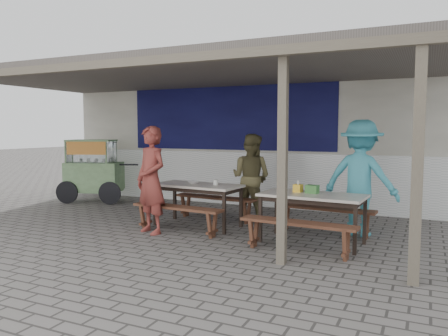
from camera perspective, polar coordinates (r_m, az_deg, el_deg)
ground at (r=7.52m, az=-7.81°, el=-8.15°), size 60.00×60.00×0.00m
back_wall at (r=10.51m, az=2.79°, el=5.08°), size 9.00×1.28×3.50m
warung_roof at (r=8.15m, az=-4.43°, el=12.11°), size 9.00×4.21×2.81m
table_left at (r=7.72m, az=-3.50°, el=-2.68°), size 1.60×0.83×0.75m
bench_left_street at (r=7.28m, az=-6.13°, el=-5.81°), size 1.67×0.41×0.45m
bench_left_wall at (r=8.28m, az=-1.16°, el=-4.46°), size 1.67×0.41×0.45m
table_right at (r=6.67m, az=11.48°, el=-3.98°), size 1.58×0.87×0.75m
bench_right_street at (r=6.14m, az=9.59°, el=-7.89°), size 1.65×0.39×0.45m
bench_right_wall at (r=7.33m, az=12.96°, el=-5.83°), size 1.65×0.39×0.45m
vendor_cart at (r=10.78m, az=-16.72°, el=-0.02°), size 1.74×1.11×1.47m
patron_street_side at (r=7.26m, az=-9.50°, el=-1.55°), size 0.75×0.63×1.77m
patron_wall_side at (r=8.20m, az=3.54°, el=-1.23°), size 0.86×0.70×1.63m
patron_right_table at (r=7.36m, az=17.41°, el=-1.24°), size 1.31×0.89×1.87m
tissue_box at (r=6.81m, az=9.63°, el=-2.62°), size 0.14×0.14×0.12m
donation_box at (r=6.72m, az=11.43°, el=-2.73°), size 0.21×0.16×0.12m
condiment_jar at (r=7.58m, az=-1.10°, el=-1.88°), size 0.08×0.08×0.09m
condiment_bowl at (r=7.79m, az=-3.98°, el=-1.87°), size 0.26×0.26×0.05m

